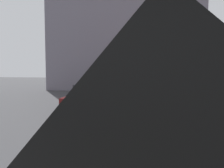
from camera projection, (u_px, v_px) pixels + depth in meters
lane_center_stripe at (69, 165)px, 4.56m from camera, size 0.14×36.00×0.01m
arrow_board_trailer at (138, 111)px, 8.33m from camera, size 1.60×1.84×2.70m
box_truck at (162, 77)px, 12.76m from camera, size 2.73×6.61×3.22m
pickup_car at (93, 97)px, 11.20m from camera, size 2.27×4.64×1.38m
highway_guide_sign at (181, 55)px, 16.43m from camera, size 2.79×0.18×5.00m
far_building_block at (126, 47)px, 24.63m from camera, size 16.19×9.49×10.00m
traffic_cone_mid_lane at (123, 132)px, 5.75m from camera, size 0.36×0.36×0.75m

